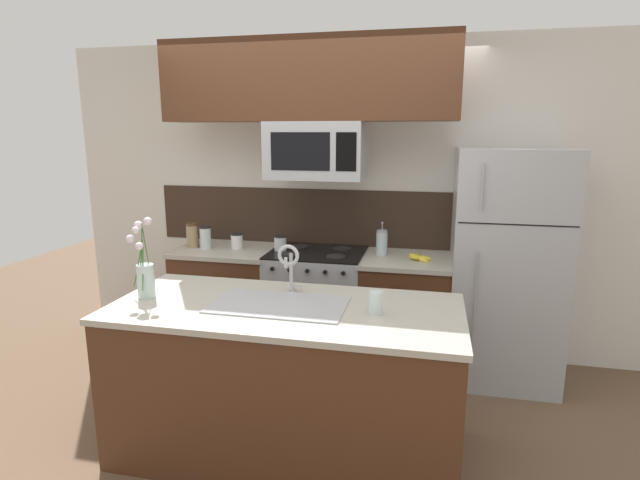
# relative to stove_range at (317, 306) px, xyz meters

# --- Properties ---
(ground_plane) EXTENTS (10.00, 10.00, 0.00)m
(ground_plane) POSITION_rel_stove_range_xyz_m (-0.00, -0.90, -0.46)
(ground_plane) COLOR brown
(rear_partition) EXTENTS (5.20, 0.10, 2.60)m
(rear_partition) POSITION_rel_stove_range_xyz_m (0.30, 0.38, 0.84)
(rear_partition) COLOR silver
(rear_partition) RESTS_ON ground
(splash_band) EXTENTS (3.02, 0.01, 0.48)m
(splash_band) POSITION_rel_stove_range_xyz_m (-0.00, 0.32, 0.69)
(splash_band) COLOR #332319
(splash_band) RESTS_ON rear_partition
(back_counter_left) EXTENTS (0.82, 0.65, 0.91)m
(back_counter_left) POSITION_rel_stove_range_xyz_m (-0.78, 0.00, -0.01)
(back_counter_left) COLOR #4C2B19
(back_counter_left) RESTS_ON ground
(back_counter_right) EXTENTS (0.70, 0.65, 0.91)m
(back_counter_right) POSITION_rel_stove_range_xyz_m (0.72, 0.00, -0.01)
(back_counter_right) COLOR #4C2B19
(back_counter_right) RESTS_ON ground
(stove_range) EXTENTS (0.76, 0.64, 0.93)m
(stove_range) POSITION_rel_stove_range_xyz_m (0.00, 0.00, 0.00)
(stove_range) COLOR #A8AAAF
(stove_range) RESTS_ON ground
(microwave) EXTENTS (0.74, 0.40, 0.43)m
(microwave) POSITION_rel_stove_range_xyz_m (0.00, -0.02, 1.26)
(microwave) COLOR #A8AAAF
(upper_cabinet_band) EXTENTS (2.23, 0.34, 0.60)m
(upper_cabinet_band) POSITION_rel_stove_range_xyz_m (-0.06, -0.05, 1.78)
(upper_cabinet_band) COLOR #4C2B19
(refrigerator) EXTENTS (0.79, 0.74, 1.76)m
(refrigerator) POSITION_rel_stove_range_xyz_m (1.45, 0.02, 0.42)
(refrigerator) COLOR #A8AAAF
(refrigerator) RESTS_ON ground
(storage_jar_tall) EXTENTS (0.10, 0.10, 0.21)m
(storage_jar_tall) POSITION_rel_stove_range_xyz_m (-1.07, -0.02, 0.55)
(storage_jar_tall) COLOR #997F5B
(storage_jar_tall) RESTS_ON back_counter_left
(storage_jar_medium) EXTENTS (0.09, 0.09, 0.19)m
(storage_jar_medium) POSITION_rel_stove_range_xyz_m (-0.95, -0.04, 0.54)
(storage_jar_medium) COLOR silver
(storage_jar_medium) RESTS_ON back_counter_left
(storage_jar_short) EXTENTS (0.10, 0.10, 0.13)m
(storage_jar_short) POSITION_rel_stove_range_xyz_m (-0.69, 0.02, 0.51)
(storage_jar_short) COLOR silver
(storage_jar_short) RESTS_ON back_counter_left
(storage_jar_squat) EXTENTS (0.10, 0.10, 0.13)m
(storage_jar_squat) POSITION_rel_stove_range_xyz_m (-0.30, -0.02, 0.52)
(storage_jar_squat) COLOR silver
(storage_jar_squat) RESTS_ON back_counter_left
(banana_bunch) EXTENTS (0.19, 0.12, 0.08)m
(banana_bunch) POSITION_rel_stove_range_xyz_m (0.82, -0.06, 0.47)
(banana_bunch) COLOR yellow
(banana_bunch) RESTS_ON back_counter_right
(french_press) EXTENTS (0.09, 0.09, 0.27)m
(french_press) POSITION_rel_stove_range_xyz_m (0.51, 0.06, 0.55)
(french_press) COLOR silver
(french_press) RESTS_ON back_counter_right
(island_counter) EXTENTS (1.97, 0.88, 0.91)m
(island_counter) POSITION_rel_stove_range_xyz_m (0.11, -1.25, -0.01)
(island_counter) COLOR #4C2B19
(island_counter) RESTS_ON ground
(kitchen_sink) EXTENTS (0.76, 0.44, 0.16)m
(kitchen_sink) POSITION_rel_stove_range_xyz_m (0.07, -1.25, 0.38)
(kitchen_sink) COLOR #ADAFB5
(kitchen_sink) RESTS_ON island_counter
(sink_faucet) EXTENTS (0.14, 0.14, 0.31)m
(sink_faucet) POSITION_rel_stove_range_xyz_m (0.07, -1.03, 0.65)
(sink_faucet) COLOR #B7BABF
(sink_faucet) RESTS_ON island_counter
(drinking_glass) EXTENTS (0.07, 0.07, 0.12)m
(drinking_glass) POSITION_rel_stove_range_xyz_m (0.62, -1.26, 0.51)
(drinking_glass) COLOR silver
(drinking_glass) RESTS_ON island_counter
(flower_vase) EXTENTS (0.15, 0.17, 0.47)m
(flower_vase) POSITION_rel_stove_range_xyz_m (-0.74, -1.29, 0.59)
(flower_vase) COLOR silver
(flower_vase) RESTS_ON island_counter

